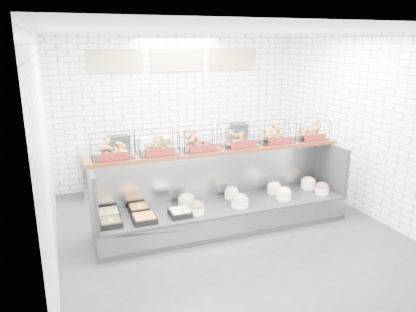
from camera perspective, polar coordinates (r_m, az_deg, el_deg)
name	(u,v)px	position (r m, az deg, el deg)	size (l,w,h in m)	color
ground	(231,235)	(6.34, 3.27, -11.03)	(5.50, 5.50, 0.00)	black
room_shell	(217,96)	(6.27, 1.31, 8.46)	(5.02, 5.51, 3.01)	white
display_case	(223,207)	(6.49, 2.06, -7.17)	(4.00, 0.90, 1.20)	black
bagel_shelf	(219,140)	(6.31, 1.60, 2.33)	(4.10, 0.50, 0.40)	#3F1A0D
prep_counter	(183,163)	(8.29, -3.54, -1.00)	(4.00, 0.60, 1.20)	#93969B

